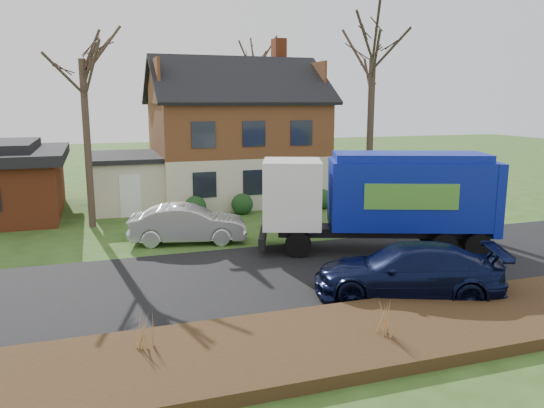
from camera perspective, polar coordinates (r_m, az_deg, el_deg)
name	(u,v)px	position (r m, az deg, el deg)	size (l,w,h in m)	color
ground	(285,274)	(17.70, 1.42, -7.55)	(120.00, 120.00, 0.00)	#2C4717
road	(285,274)	(17.70, 1.42, -7.52)	(80.00, 7.00, 0.02)	black
mulch_verge	(361,336)	(13.14, 9.57, -13.82)	(80.00, 3.50, 0.30)	black
main_house	(227,130)	(30.59, -4.88, 7.96)	(12.95, 8.95, 9.26)	beige
garbage_truck	(383,195)	(20.33, 11.87, 0.94)	(9.02, 5.21, 3.75)	black
silver_sedan	(188,224)	(21.65, -9.03, -2.12)	(1.62, 4.66, 1.53)	#B8BBC0
navy_wagon	(407,271)	(16.02, 14.35, -6.98)	(2.19, 5.38, 1.56)	black
tree_front_west	(80,32)	(25.13, -19.96, 16.96)	(3.48, 3.48, 10.33)	#453429
tree_front_east	(374,33)	(28.87, 10.88, 17.66)	(4.02, 4.02, 11.16)	#3D3024
tree_back	(254,42)	(39.61, -1.96, 17.01)	(3.70, 3.70, 11.73)	#46342A
grass_clump_west	(144,331)	(12.21, -13.60, -13.11)	(0.31, 0.26, 0.82)	#A97D4A
grass_clump_mid	(383,317)	(12.77, 11.87, -11.76)	(0.32, 0.26, 0.89)	#AE7C4C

